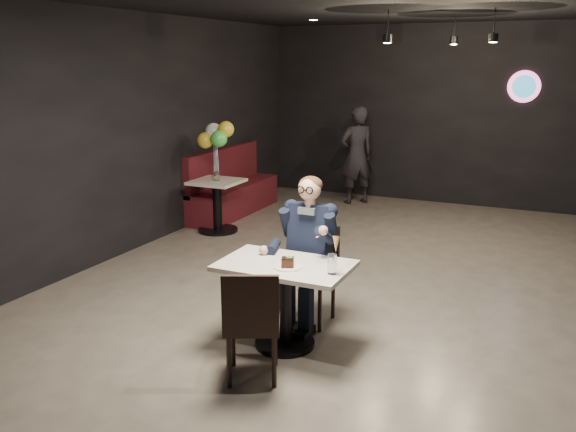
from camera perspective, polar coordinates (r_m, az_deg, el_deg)
The scene contains 17 objects.
floor at distance 6.65m, azimuth 9.79°, elevation -7.06°, with size 9.00×9.00×0.00m, color slate.
wall_sign at distance 10.51m, azimuth 21.21°, elevation 11.23°, with size 0.50×0.06×0.50m, color pink, non-canonical shape.
pendant_lights at distance 8.16m, azimuth 14.59°, elevation 17.28°, with size 1.40×1.20×0.36m, color black.
main_table at distance 5.27m, azimuth -0.29°, elevation -8.32°, with size 1.10×0.70×0.75m, color white.
chair_far at distance 5.70m, azimuth 2.07°, elevation -5.59°, with size 0.42×0.46×0.92m, color black.
chair_near at distance 4.75m, azimuth -3.35°, elevation -9.85°, with size 0.42×0.46×0.92m, color black.
seated_man at distance 5.62m, azimuth 2.09°, elevation -3.10°, with size 0.60×0.80×1.44m, color black.
dessert_plate at distance 5.03m, azimuth -0.01°, elevation -4.78°, with size 0.24×0.24×0.01m, color white.
cake_slice at distance 5.00m, azimuth -0.03°, elevation -4.40°, with size 0.10×0.08×0.07m, color black.
mint_leaf at distance 5.00m, azimuth 0.16°, elevation -3.88°, with size 0.06×0.04×0.01m, color #2B8437.
sundae_glass at distance 4.88m, azimuth 4.15°, elevation -4.50°, with size 0.07×0.07×0.16m, color silver.
wafer_cone at distance 4.84m, azimuth 4.53°, elevation -2.65°, with size 0.06×0.06×0.13m, color #DEB15B.
booth_bench at distance 9.75m, azimuth -5.11°, elevation 3.20°, with size 0.52×2.09×1.05m, color #400D10.
side_table at distance 8.79m, azimuth -6.64°, elevation 1.17°, with size 0.66×0.66×0.82m, color white.
balloon_vase at distance 8.70m, azimuth -6.71°, elevation 3.78°, with size 0.09×0.09×0.14m, color silver.
balloon_bunch at distance 8.64m, azimuth -6.80°, elevation 6.55°, with size 0.42×0.42×0.69m, color gold.
passerby at distance 10.49m, azimuth 6.43°, elevation 5.67°, with size 0.61×0.40×1.66m, color black.
Camera 1 is at (1.55, -6.00, 2.41)m, focal length 38.00 mm.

